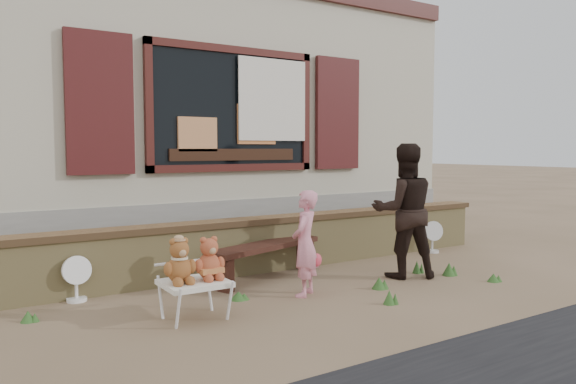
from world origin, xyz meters
TOP-DOWN VIEW (x-y plane):
  - ground at (0.00, 0.00)m, footprint 80.00×80.00m
  - shopfront at (0.00, 4.49)m, footprint 8.04×5.13m
  - brick_wall at (0.00, 1.00)m, footprint 7.10×0.36m
  - bench at (-0.32, 0.60)m, footprint 1.65×0.82m
  - folding_chair at (-1.64, -0.38)m, footprint 0.57×0.51m
  - teddy_bear_left at (-1.78, -0.38)m, footprint 0.30×0.26m
  - teddy_bear_right at (-1.50, -0.39)m, footprint 0.29×0.26m
  - child at (-0.36, -0.26)m, footprint 0.47×0.45m
  - adult at (1.09, -0.21)m, footprint 0.95×0.87m
  - fan_left at (-2.38, 0.80)m, footprint 0.29×0.19m
  - fan_right at (2.56, 0.67)m, footprint 0.30×0.20m
  - grass_tufts at (0.36, -0.41)m, footprint 4.80×1.46m

SIDE VIEW (x-z plane):
  - ground at x=0.00m, z-range 0.00..0.00m
  - grass_tufts at x=0.36m, z-range -0.01..0.14m
  - fan_left at x=-2.38m, z-range 0.00..0.46m
  - fan_right at x=2.56m, z-range 0.00..0.46m
  - bench at x=-0.32m, z-range 0.10..0.51m
  - folding_chair at x=-1.64m, z-range 0.14..0.49m
  - brick_wall at x=0.00m, z-range 0.01..0.67m
  - teddy_bear_right at x=-1.50m, z-range 0.35..0.74m
  - child at x=-0.36m, z-range 0.00..1.09m
  - teddy_bear_left at x=-1.78m, z-range 0.35..0.75m
  - adult at x=1.09m, z-range 0.00..1.57m
  - shopfront at x=0.00m, z-range 0.00..4.00m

